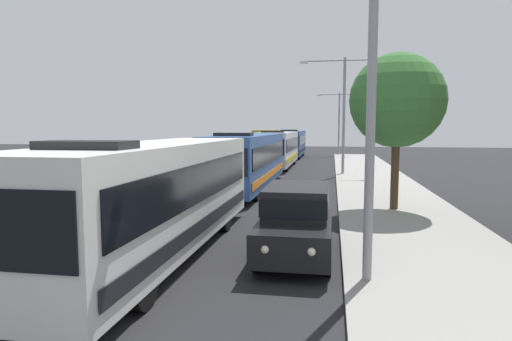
# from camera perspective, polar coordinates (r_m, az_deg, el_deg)

# --- Properties ---
(bus_lead) EXTENTS (2.58, 11.11, 3.21)m
(bus_lead) POSITION_cam_1_polar(r_m,az_deg,el_deg) (11.96, -12.83, -2.99)
(bus_lead) COLOR silver
(bus_lead) RESTS_ON ground_plane
(bus_second_in_line) EXTENTS (2.58, 12.17, 3.21)m
(bus_second_in_line) POSITION_cam_1_polar(r_m,az_deg,el_deg) (24.26, -1.04, 1.49)
(bus_second_in_line) COLOR #284C8C
(bus_second_in_line) RESTS_ON ground_plane
(bus_middle) EXTENTS (2.58, 11.47, 3.21)m
(bus_middle) POSITION_cam_1_polar(r_m,az_deg,el_deg) (37.69, 2.90, 2.97)
(bus_middle) COLOR silver
(bus_middle) RESTS_ON ground_plane
(bus_fourth_in_line) EXTENTS (2.58, 10.74, 3.21)m
(bus_fourth_in_line) POSITION_cam_1_polar(r_m,az_deg,el_deg) (50.69, 4.71, 3.65)
(bus_fourth_in_line) COLOR #284C8C
(bus_fourth_in_line) RESTS_ON ground_plane
(white_suv) EXTENTS (1.86, 4.58, 1.90)m
(white_suv) POSITION_cam_1_polar(r_m,az_deg,el_deg) (11.79, 5.35, -6.25)
(white_suv) COLOR black
(white_suv) RESTS_ON ground_plane
(box_truck_oncoming) EXTENTS (2.35, 8.27, 3.15)m
(box_truck_oncoming) POSITION_cam_1_polar(r_m,az_deg,el_deg) (52.07, 1.18, 3.75)
(box_truck_oncoming) COLOR navy
(box_truck_oncoming) RESTS_ON ground_plane
(streetlamp_near) EXTENTS (5.66, 0.28, 8.44)m
(streetlamp_near) POSITION_cam_1_polar(r_m,az_deg,el_deg) (9.74, 15.06, 16.28)
(streetlamp_near) COLOR gray
(streetlamp_near) RESTS_ON sidewalk
(streetlamp_mid) EXTENTS (6.31, 0.28, 8.23)m
(streetlamp_mid) POSITION_cam_1_polar(r_m,az_deg,el_deg) (32.00, 11.46, 8.71)
(streetlamp_mid) COLOR gray
(streetlamp_mid) RESTS_ON sidewalk
(streetlamp_far) EXTENTS (5.38, 0.28, 7.50)m
(streetlamp_far) POSITION_cam_1_polar(r_m,az_deg,el_deg) (54.37, 10.83, 6.95)
(streetlamp_far) COLOR gray
(streetlamp_far) RESTS_ON sidewalk
(roadside_tree) EXTENTS (3.77, 3.77, 6.27)m
(roadside_tree) POSITION_cam_1_polar(r_m,az_deg,el_deg) (18.47, 17.99, 8.67)
(roadside_tree) COLOR #4C3823
(roadside_tree) RESTS_ON sidewalk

